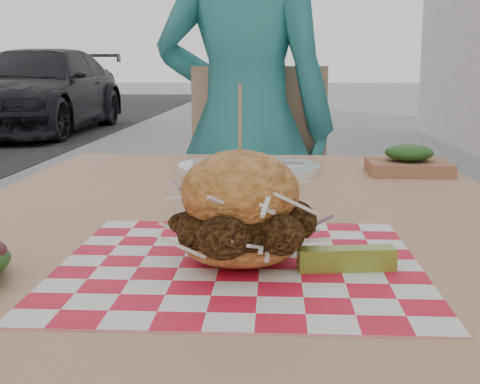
{
  "coord_description": "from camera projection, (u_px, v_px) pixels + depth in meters",
  "views": [
    {
      "loc": [
        -0.16,
        -1.25,
        0.95
      ],
      "look_at": [
        -0.19,
        -0.6,
        0.82
      ],
      "focal_mm": 50.0,
      "sensor_mm": 36.0,
      "label": 1
    }
  ],
  "objects": [
    {
      "name": "paper_liner",
      "position": [
        240.0,
        264.0,
        0.68
      ],
      "size": [
        0.36,
        0.36,
        0.0
      ],
      "primitive_type": "cube",
      "color": "red",
      "rests_on": "patio_table"
    },
    {
      "name": "patio_chair",
      "position": [
        257.0,
        199.0,
        2.03
      ],
      "size": [
        0.43,
        0.44,
        0.95
      ],
      "rotation": [
        0.0,
        0.0,
        0.03
      ],
      "color": "tan",
      "rests_on": "ground"
    },
    {
      "name": "place_setting",
      "position": [
        249.0,
        168.0,
        1.28
      ],
      "size": [
        0.27,
        0.27,
        0.02
      ],
      "color": "white",
      "rests_on": "patio_table"
    },
    {
      "name": "kraft_tray",
      "position": [
        409.0,
        162.0,
        1.25
      ],
      "size": [
        0.15,
        0.12,
        0.06
      ],
      "color": "#9A6246",
      "rests_on": "patio_table"
    },
    {
      "name": "pickle_spear",
      "position": [
        346.0,
        259.0,
        0.65
      ],
      "size": [
        0.1,
        0.03,
        0.02
      ],
      "primitive_type": "cube",
      "rotation": [
        0.0,
        0.0,
        0.12
      ],
      "color": "olive",
      "rests_on": "paper_liner"
    },
    {
      "name": "patio_table",
      "position": [
        239.0,
        264.0,
        0.95
      ],
      "size": [
        0.8,
        1.2,
        0.75
      ],
      "color": "tan",
      "rests_on": "ground"
    },
    {
      "name": "diner",
      "position": [
        244.0,
        127.0,
        2.04
      ],
      "size": [
        0.61,
        0.45,
        1.53
      ],
      "primitive_type": "imported",
      "rotation": [
        0.0,
        0.0,
        2.98
      ],
      "color": "teal",
      "rests_on": "ground"
    },
    {
      "name": "sandwich",
      "position": [
        240.0,
        215.0,
        0.67
      ],
      "size": [
        0.16,
        0.16,
        0.18
      ],
      "color": "#DB893D",
      "rests_on": "paper_liner"
    },
    {
      "name": "car_dark",
      "position": [
        38.0,
        91.0,
        9.68
      ],
      "size": [
        1.78,
        4.23,
        1.22
      ],
      "primitive_type": "imported",
      "rotation": [
        0.0,
        0.0,
        -0.02
      ],
      "color": "black",
      "rests_on": "ground"
    }
  ]
}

